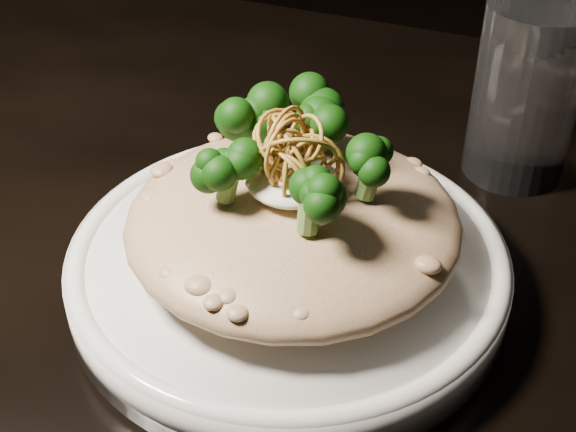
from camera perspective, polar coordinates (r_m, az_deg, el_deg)
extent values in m
cube|color=black|center=(0.53, 3.48, -6.09)|extent=(1.10, 0.80, 0.04)
cylinder|color=black|center=(1.18, -14.23, -3.05)|extent=(0.05, 0.05, 0.71)
cylinder|color=silver|center=(0.51, 0.00, -3.69)|extent=(0.27, 0.27, 0.03)
ellipsoid|color=brown|center=(0.48, 0.39, -0.35)|extent=(0.20, 0.20, 0.04)
ellipsoid|color=white|center=(0.47, 0.33, 2.56)|extent=(0.05, 0.05, 0.02)
cylinder|color=white|center=(0.61, 16.56, 8.43)|extent=(0.08, 0.08, 0.13)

